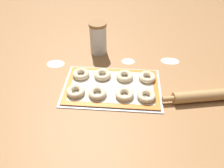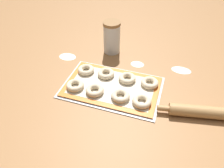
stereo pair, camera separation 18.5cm
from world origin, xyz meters
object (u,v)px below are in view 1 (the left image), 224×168
baking_tray (112,87)px  bagel_back_mid_right (125,76)px  bagel_front_mid_right (124,94)px  bagel_front_far_right (146,96)px  bagel_back_far_right (147,77)px  bagel_back_far_left (81,74)px  bagel_back_mid_left (102,75)px  bagel_front_mid_left (97,93)px  flour_canister (98,38)px  bagel_front_far_left (76,91)px  rolling_pin (207,96)px

baking_tray → bagel_back_mid_right: bagel_back_mid_right is taller
baking_tray → bagel_front_mid_right: 0.09m
bagel_front_far_right → bagel_back_far_right: same height
baking_tray → bagel_back_far_left: bagel_back_far_left is taller
bagel_back_mid_left → bagel_front_mid_left: bearing=-93.7°
bagel_back_far_right → flour_canister: (-0.27, 0.24, 0.07)m
bagel_back_mid_left → bagel_back_mid_right: same height
bagel_front_far_left → bagel_back_far_right: bearing=21.1°
flour_canister → bagel_back_far_right: bearing=-41.9°
bagel_back_far_left → bagel_back_mid_left: bearing=1.8°
flour_canister → bagel_front_mid_left: bearing=-84.1°
bagel_back_far_left → bagel_back_mid_right: same height
baking_tray → bagel_front_mid_right: bearing=-46.7°
bagel_back_far_left → bagel_back_mid_right: bearing=0.1°
bagel_front_far_left → bagel_back_mid_right: bearing=30.0°
bagel_front_mid_left → bagel_back_mid_left: (0.01, 0.13, 0.00)m
bagel_front_mid_left → bagel_back_far_right: (0.23, 0.13, 0.00)m
bagel_front_far_right → bagel_back_far_left: (-0.32, 0.13, 0.00)m
bagel_back_far_right → bagel_back_mid_left: bearing=179.4°
bagel_front_far_left → flour_canister: bearing=80.5°
bagel_front_far_left → bagel_back_mid_right: size_ratio=1.00×
bagel_front_mid_right → bagel_back_far_left: size_ratio=1.00×
bagel_front_far_left → bagel_front_mid_right: (0.22, -0.00, 0.00)m
bagel_front_far_left → flour_canister: size_ratio=0.46×
bagel_back_mid_right → rolling_pin: 0.39m
bagel_back_far_left → bagel_front_far_left: bearing=-90.8°
bagel_back_far_left → baking_tray: bearing=-21.4°
bagel_front_far_left → bagel_front_far_right: 0.32m
bagel_front_far_right → bagel_back_far_right: (0.01, 0.13, 0.00)m
rolling_pin → bagel_back_mid_right: bearing=163.2°
bagel_front_mid_right → bagel_front_far_right: size_ratio=1.00×
baking_tray → rolling_pin: bearing=-6.5°
bagel_front_mid_right → bagel_back_mid_left: size_ratio=1.00×
rolling_pin → bagel_back_mid_left: bearing=166.6°
flour_canister → rolling_pin: flour_canister is taller
rolling_pin → bagel_front_mid_left: bearing=-177.9°
bagel_front_far_left → bagel_back_far_right: same height
bagel_front_mid_left → bagel_front_far_right: (0.22, -0.00, 0.00)m
bagel_front_far_right → bagel_back_mid_left: 0.25m
bagel_front_mid_left → bagel_back_far_right: size_ratio=1.00×
bagel_back_far_left → flour_canister: bearing=76.1°
bagel_front_mid_right → flour_canister: size_ratio=0.46×
bagel_front_mid_left → flour_canister: bearing=95.9°
bagel_front_far_right → bagel_back_mid_left: same height
bagel_front_far_left → bagel_back_mid_right: (0.22, 0.13, 0.00)m
bagel_back_mid_right → bagel_front_far_right: bearing=-52.3°
bagel_front_mid_left → flour_canister: (-0.04, 0.37, 0.07)m
bagel_front_mid_left → bagel_front_mid_right: (0.12, 0.00, 0.00)m
baking_tray → flour_canister: bearing=108.3°
bagel_front_mid_right → bagel_back_far_right: same height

